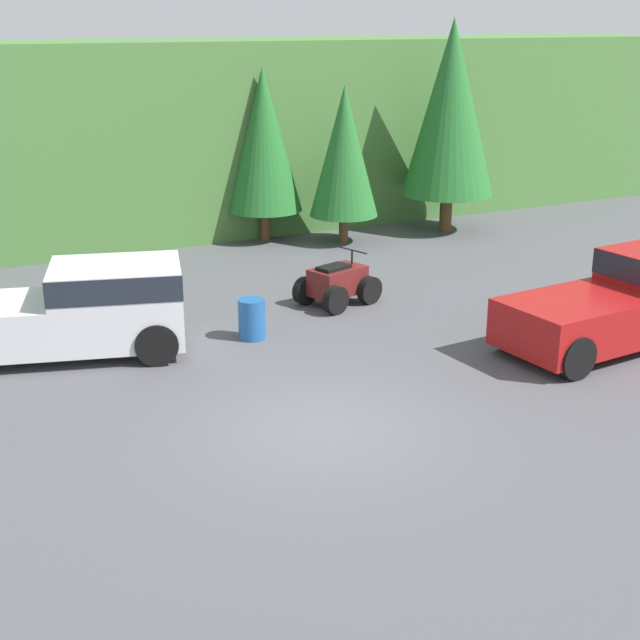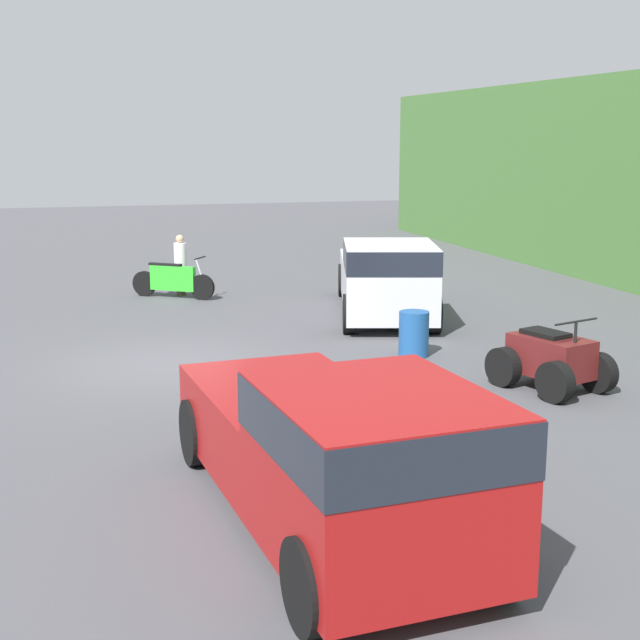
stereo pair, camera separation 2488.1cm
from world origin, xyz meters
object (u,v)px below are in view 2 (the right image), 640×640
Objects in this scene: dirt_bike at (173,280)px; quad_atv at (550,360)px; pickup_truck_second at (386,276)px; rider_person at (181,263)px; steel_barrel at (414,334)px; pickup_truck_red at (338,448)px.

quad_atv is at bearing -28.77° from dirt_bike.
rider_person is at bearing -119.49° from pickup_truck_second.
steel_barrel is at bearing 3.98° from pickup_truck_second.
steel_barrel is (3.74, -0.79, -0.55)m from pickup_truck_second.
pickup_truck_red is 6.75m from quad_atv.
quad_atv is at bearing 20.71° from pickup_truck_second.
rider_person reaches higher than quad_atv.
pickup_truck_second reaches higher than dirt_bike.
quad_atv is (10.47, 5.06, 0.03)m from dirt_bike.
quad_atv reaches higher than dirt_bike.
rider_person is at bearing -156.75° from steel_barrel.
dirt_bike is at bearing 175.14° from pickup_truck_red.
pickup_truck_red is 15.26m from rider_person.
rider_person is at bearing -173.43° from quad_atv.
quad_atv reaches higher than steel_barrel.
pickup_truck_red is 2.78× the size of dirt_bike.
pickup_truck_red is 2.63× the size of quad_atv.
pickup_truck_red is at bearing -56.72° from rider_person.
steel_barrel is (-2.78, -1.34, -0.06)m from quad_atv.
quad_atv is at bearing 126.24° from pickup_truck_red.
pickup_truck_red is 6.33× the size of steel_barrel.
pickup_truck_second is 3.86m from steel_barrel.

